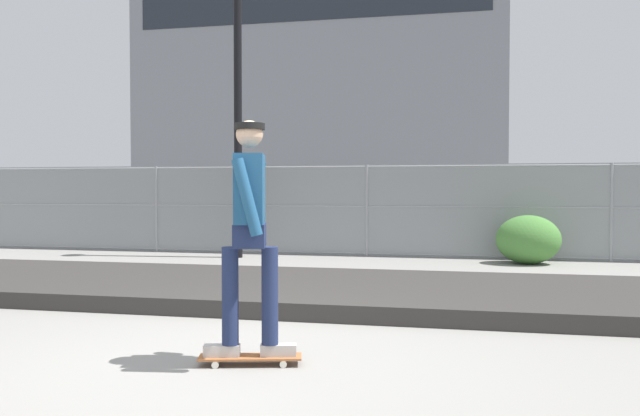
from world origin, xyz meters
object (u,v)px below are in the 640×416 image
Objects in this scene: street_lamp at (238,50)px; shrub_left at (528,240)px; parked_car_mid at (404,211)px; skater at (250,222)px; parked_car_near at (151,209)px; skateboard at (250,358)px.

shrub_left is at bearing 0.96° from street_lamp.
street_lamp is at bearing -133.79° from parked_car_mid.
skater is 7.98m from shrub_left.
parked_car_near is 3.86× the size of shrub_left.
skater is 0.28× the size of street_lamp.
skater is at bearing -110.73° from shrub_left.
parked_car_near reaches higher than shrub_left.
parked_car_mid is at bearing 46.21° from street_lamp.
parked_car_near is at bearing 120.49° from skater.
skateboard is 8.81m from street_lamp.
skateboard is at bearing -69.85° from street_lamp.
skateboard is 0.45× the size of skater.
parked_car_mid is 3.96m from shrub_left.
street_lamp is 1.47× the size of parked_car_near.
street_lamp is 6.61m from shrub_left.
skateboard is 12.07m from parked_car_near.
skater is at bearing -69.85° from street_lamp.
skateboard is 0.19× the size of parked_car_near.
parked_car_mid is (0.30, 10.47, 0.78)m from skateboard.
shrub_left is at bearing 69.27° from skateboard.
skateboard is 0.13× the size of street_lamp.
skateboard is 7.96m from shrub_left.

